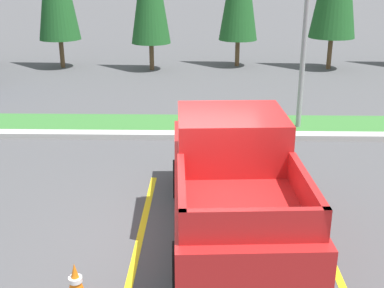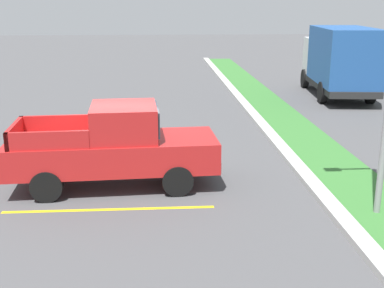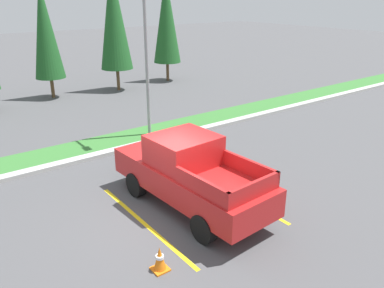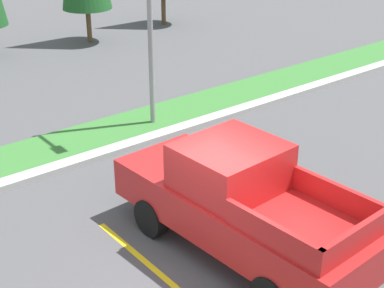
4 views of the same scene
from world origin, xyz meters
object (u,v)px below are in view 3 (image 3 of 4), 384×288
pickup_truck_main (189,173)px  street_light (148,38)px  cypress_tree_rightmost (114,17)px  cypress_tree_far_right (166,18)px  traffic_cone (160,259)px  cypress_tree_right_inner (45,30)px

pickup_truck_main → street_light: 6.90m
pickup_truck_main → cypress_tree_rightmost: size_ratio=0.70×
cypress_tree_far_right → pickup_truck_main: bearing=-121.5°
pickup_truck_main → street_light: size_ratio=0.74×
pickup_truck_main → cypress_tree_far_right: size_ratio=0.74×
traffic_cone → pickup_truck_main: bearing=40.6°
cypress_tree_far_right → cypress_tree_right_inner: bearing=-179.8°
street_light → cypress_tree_far_right: 11.73m
cypress_tree_right_inner → cypress_tree_rightmost: 4.12m
cypress_tree_right_inner → street_light: bearing=-83.0°
cypress_tree_right_inner → cypress_tree_far_right: bearing=0.2°
cypress_tree_right_inner → cypress_tree_far_right: 8.21m
cypress_tree_far_right → traffic_cone: bearing=-124.0°
pickup_truck_main → street_light: (2.21, 5.76, 3.09)m
street_light → traffic_cone: street_light is taller
cypress_tree_far_right → street_light: bearing=-127.0°
pickup_truck_main → cypress_tree_rightmost: cypress_tree_rightmost is taller
pickup_truck_main → traffic_cone: pickup_truck_main is taller
pickup_truck_main → traffic_cone: size_ratio=8.87×
cypress_tree_rightmost → traffic_cone: 18.49m
cypress_tree_rightmost → cypress_tree_far_right: (4.17, 0.58, -0.25)m
cypress_tree_right_inner → pickup_truck_main: bearing=-94.0°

